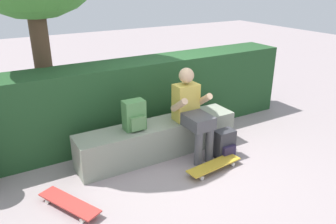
% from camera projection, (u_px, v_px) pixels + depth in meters
% --- Properties ---
extents(ground_plane, '(24.00, 24.00, 0.00)m').
position_uv_depth(ground_plane, '(168.00, 162.00, 4.59)').
color(ground_plane, gray).
extents(bench_main, '(2.35, 0.47, 0.48)m').
position_uv_depth(bench_main, '(159.00, 139.00, 4.72)').
color(bench_main, gray).
rests_on(bench_main, ground).
extents(person_skater, '(0.49, 0.62, 1.23)m').
position_uv_depth(person_skater, '(192.00, 110.00, 4.57)').
color(person_skater, gold).
rests_on(person_skater, ground).
extents(skateboard_near_person, '(0.82, 0.28, 0.09)m').
position_uv_depth(skateboard_near_person, '(214.00, 165.00, 4.37)').
color(skateboard_near_person, gold).
rests_on(skateboard_near_person, ground).
extents(skateboard_beside_bench, '(0.53, 0.81, 0.09)m').
position_uv_depth(skateboard_beside_bench, '(69.00, 203.00, 3.63)').
color(skateboard_beside_bench, '#BC3833').
rests_on(skateboard_beside_bench, ground).
extents(backpack_on_bench, '(0.28, 0.23, 0.40)m').
position_uv_depth(backpack_on_bench, '(134.00, 116.00, 4.38)').
color(backpack_on_bench, '#51894C').
rests_on(backpack_on_bench, bench_main).
extents(backpack_on_ground, '(0.28, 0.23, 0.40)m').
position_uv_depth(backpack_on_ground, '(225.00, 144.00, 4.66)').
color(backpack_on_ground, '#333338').
rests_on(backpack_on_ground, ground).
extents(hedge_row, '(5.50, 0.64, 1.19)m').
position_uv_depth(hedge_row, '(131.00, 100.00, 5.18)').
color(hedge_row, '#214825').
rests_on(hedge_row, ground).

